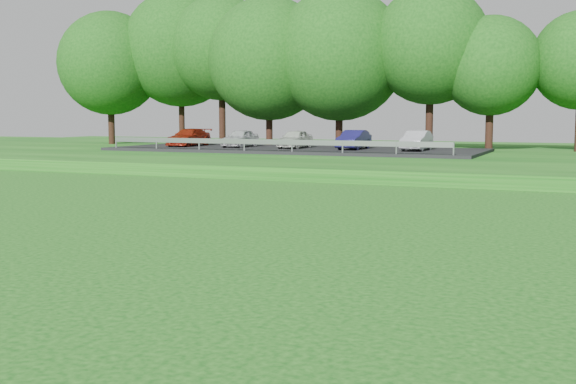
% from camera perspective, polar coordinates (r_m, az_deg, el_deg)
% --- Properties ---
extents(parking_lot, '(24.00, 9.00, 1.38)m').
position_cam_1_polar(parking_lot, '(46.89, 0.10, 3.77)').
color(parking_lot, black).
rests_on(parking_lot, berm).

